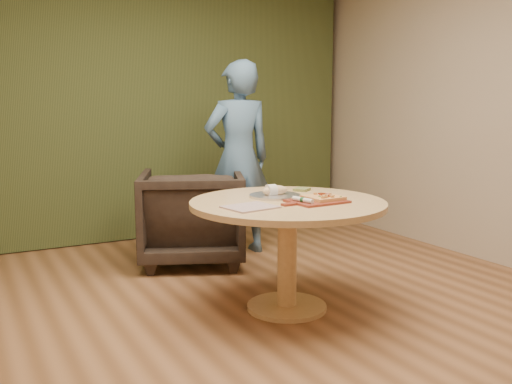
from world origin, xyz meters
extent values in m
cube|color=#9C653E|center=(0.00, 0.00, -0.01)|extent=(5.00, 6.00, 0.02)
cube|color=#C2AD92|center=(0.00, 3.01, 1.40)|extent=(5.00, 0.02, 2.80)
cube|color=#333E1C|center=(0.00, 2.90, 1.40)|extent=(4.80, 0.14, 2.78)
cylinder|color=#DDAE71|center=(0.31, 0.40, 0.01)|extent=(0.54, 0.54, 0.03)
cylinder|color=#DDAE71|center=(0.31, 0.40, 0.35)|extent=(0.13, 0.13, 0.68)
cylinder|color=#DDAE71|center=(0.31, 0.40, 0.73)|extent=(1.30, 1.30, 0.04)
cube|color=maroon|center=(0.45, 0.26, 0.76)|extent=(0.37, 0.30, 0.01)
cube|color=maroon|center=(0.23, 0.25, 0.76)|extent=(0.10, 0.06, 0.01)
cube|color=#E7A65A|center=(0.50, 0.27, 0.78)|extent=(0.23, 0.23, 0.02)
cylinder|color=#691906|center=(0.52, 0.30, 0.79)|extent=(0.05, 0.05, 0.00)
cylinder|color=#691906|center=(0.51, 0.24, 0.79)|extent=(0.05, 0.05, 0.00)
cylinder|color=#691906|center=(0.54, 0.35, 0.79)|extent=(0.05, 0.05, 0.00)
cube|color=#D89951|center=(0.53, 0.20, 0.79)|extent=(0.03, 0.03, 0.01)
cube|color=#D89951|center=(0.49, 0.34, 0.79)|extent=(0.03, 0.03, 0.01)
cube|color=#D89951|center=(0.52, 0.19, 0.79)|extent=(0.02, 0.02, 0.01)
cube|color=#D89951|center=(0.44, 0.19, 0.79)|extent=(0.02, 0.02, 0.01)
cube|color=#D89951|center=(0.52, 0.21, 0.79)|extent=(0.02, 0.02, 0.01)
cube|color=#D89951|center=(0.48, 0.23, 0.79)|extent=(0.03, 0.03, 0.01)
cube|color=#D89951|center=(0.56, 0.27, 0.79)|extent=(0.02, 0.02, 0.01)
cube|color=#D89951|center=(0.46, 0.20, 0.79)|extent=(0.02, 0.02, 0.01)
cube|color=#D89951|center=(0.47, 0.20, 0.79)|extent=(0.03, 0.03, 0.01)
cube|color=#D89951|center=(0.51, 0.24, 0.79)|extent=(0.03, 0.03, 0.01)
cube|color=#D89951|center=(0.44, 0.19, 0.79)|extent=(0.03, 0.03, 0.01)
cube|color=#297822|center=(0.46, 0.25, 0.79)|extent=(0.01, 0.01, 0.00)
cube|color=#297822|center=(0.52, 0.29, 0.79)|extent=(0.01, 0.01, 0.00)
cube|color=#297822|center=(0.59, 0.19, 0.79)|extent=(0.01, 0.01, 0.00)
cube|color=#297822|center=(0.48, 0.25, 0.79)|extent=(0.01, 0.01, 0.00)
cube|color=#297822|center=(0.47, 0.26, 0.79)|extent=(0.01, 0.01, 0.00)
cube|color=#8E3C65|center=(0.58, 0.33, 0.79)|extent=(0.01, 0.03, 0.00)
cube|color=#8E3C65|center=(0.47, 0.20, 0.79)|extent=(0.03, 0.01, 0.00)
cube|color=#8E3C65|center=(0.50, 0.31, 0.79)|extent=(0.02, 0.03, 0.00)
cube|color=#8E3C65|center=(0.55, 0.26, 0.79)|extent=(0.03, 0.01, 0.00)
cylinder|color=silver|center=(0.33, 0.24, 0.78)|extent=(0.06, 0.17, 0.03)
cylinder|color=#194C26|center=(0.33, 0.24, 0.78)|extent=(0.04, 0.03, 0.03)
cube|color=silver|center=(0.31, 0.33, 0.78)|extent=(0.02, 0.04, 0.00)
cube|color=beige|center=(-0.03, 0.30, 0.76)|extent=(0.34, 0.30, 0.01)
cylinder|color=silver|center=(0.32, 0.58, 0.75)|extent=(0.35, 0.35, 0.01)
cylinder|color=silver|center=(0.32, 0.58, 0.76)|extent=(0.36, 0.36, 0.02)
ellipsoid|color=#E5C08B|center=(0.32, 0.58, 0.79)|extent=(0.19, 0.08, 0.07)
cylinder|color=silver|center=(0.29, 0.58, 0.79)|extent=(0.06, 0.09, 0.09)
cube|color=#535D2A|center=(0.63, 0.72, 0.76)|extent=(0.16, 0.15, 0.02)
imported|color=black|center=(0.18, 1.78, 0.45)|extent=(1.12, 1.09, 0.90)
imported|color=#4A6C8E|center=(0.68, 1.88, 0.88)|extent=(0.67, 0.46, 1.77)
camera|label=1|loc=(-1.64, -2.77, 1.40)|focal=40.00mm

